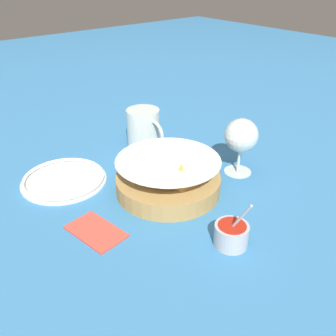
% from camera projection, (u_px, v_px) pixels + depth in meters
% --- Properties ---
extents(ground_plane, '(4.00, 4.00, 0.00)m').
position_uv_depth(ground_plane, '(172.00, 193.00, 0.83)').
color(ground_plane, teal).
extents(food_basket, '(0.23, 0.23, 0.09)m').
position_uv_depth(food_basket, '(168.00, 177.00, 0.83)').
color(food_basket, '#B2894C').
rests_on(food_basket, ground_plane).
extents(sauce_cup, '(0.07, 0.06, 0.11)m').
position_uv_depth(sauce_cup, '(231.00, 234.00, 0.67)').
color(sauce_cup, '#B7B7BC').
rests_on(sauce_cup, ground_plane).
extents(wine_glass, '(0.08, 0.08, 0.14)m').
position_uv_depth(wine_glass, '(241.00, 137.00, 0.87)').
color(wine_glass, silver).
rests_on(wine_glass, ground_plane).
extents(beer_mug, '(0.13, 0.09, 0.11)m').
position_uv_depth(beer_mug, '(144.00, 130.00, 1.02)').
color(beer_mug, silver).
rests_on(beer_mug, ground_plane).
extents(side_plate, '(0.20, 0.20, 0.01)m').
position_uv_depth(side_plate, '(64.00, 179.00, 0.87)').
color(side_plate, white).
rests_on(side_plate, ground_plane).
extents(napkin, '(0.12, 0.09, 0.01)m').
position_uv_depth(napkin, '(96.00, 231.00, 0.71)').
color(napkin, '#DB4C3D').
rests_on(napkin, ground_plane).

